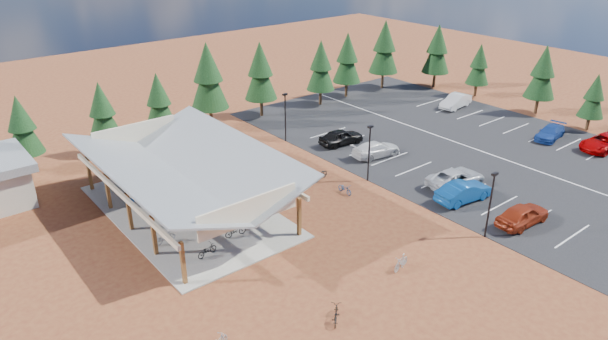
# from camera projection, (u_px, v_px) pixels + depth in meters

# --- Properties ---
(ground) EXTENTS (140.00, 140.00, 0.00)m
(ground) POSITION_uv_depth(u_px,v_px,m) (341.00, 206.00, 43.56)
(ground) COLOR maroon
(ground) RESTS_ON ground
(asphalt_lot) EXTENTS (27.00, 44.00, 0.04)m
(asphalt_lot) POSITION_uv_depth(u_px,v_px,m) (453.00, 141.00, 56.20)
(asphalt_lot) COLOR black
(asphalt_lot) RESTS_ON ground
(concrete_pad) EXTENTS (10.60, 18.60, 0.10)m
(concrete_pad) POSITION_uv_depth(u_px,v_px,m) (188.00, 210.00, 42.80)
(concrete_pad) COLOR gray
(concrete_pad) RESTS_ON ground
(bike_pavilion) EXTENTS (11.65, 19.40, 4.97)m
(bike_pavilion) POSITION_uv_depth(u_px,v_px,m) (183.00, 167.00, 41.21)
(bike_pavilion) COLOR brown
(bike_pavilion) RESTS_ON concrete_pad
(lamp_post_0) EXTENTS (0.50, 0.25, 5.14)m
(lamp_post_0) POSITION_uv_depth(u_px,v_px,m) (490.00, 201.00, 38.09)
(lamp_post_0) COLOR black
(lamp_post_0) RESTS_ON ground
(lamp_post_1) EXTENTS (0.50, 0.25, 5.14)m
(lamp_post_1) POSITION_uv_depth(u_px,v_px,m) (369.00, 149.00, 46.57)
(lamp_post_1) COLOR black
(lamp_post_1) RESTS_ON ground
(lamp_post_2) EXTENTS (0.50, 0.25, 5.14)m
(lamp_post_2) POSITION_uv_depth(u_px,v_px,m) (285.00, 114.00, 55.05)
(lamp_post_2) COLOR black
(lamp_post_2) RESTS_ON ground
(trash_bin_0) EXTENTS (0.60, 0.60, 0.90)m
(trash_bin_0) POSITION_uv_depth(u_px,v_px,m) (256.00, 195.00, 44.35)
(trash_bin_0) COLOR #462F19
(trash_bin_0) RESTS_ON ground
(trash_bin_1) EXTENTS (0.60, 0.60, 0.90)m
(trash_bin_1) POSITION_uv_depth(u_px,v_px,m) (263.00, 189.00, 45.29)
(trash_bin_1) COLOR #462F19
(trash_bin_1) RESTS_ON ground
(pine_1) EXTENTS (3.07, 3.07, 7.15)m
(pine_1) POSITION_uv_depth(u_px,v_px,m) (22.00, 126.00, 47.96)
(pine_1) COLOR #382314
(pine_1) RESTS_ON ground
(pine_2) EXTENTS (3.14, 3.14, 7.31)m
(pine_2) POSITION_uv_depth(u_px,v_px,m) (102.00, 111.00, 51.28)
(pine_2) COLOR #382314
(pine_2) RESTS_ON ground
(pine_3) EXTENTS (3.15, 3.15, 7.33)m
(pine_3) POSITION_uv_depth(u_px,v_px,m) (159.00, 101.00, 54.16)
(pine_3) COLOR #382314
(pine_3) RESTS_ON ground
(pine_4) EXTENTS (4.06, 4.06, 9.46)m
(pine_4) POSITION_uv_depth(u_px,v_px,m) (208.00, 76.00, 57.62)
(pine_4) COLOR #382314
(pine_4) RESTS_ON ground
(pine_5) EXTENTS (3.73, 3.73, 8.70)m
(pine_5) POSITION_uv_depth(u_px,v_px,m) (260.00, 71.00, 61.38)
(pine_5) COLOR #382314
(pine_5) RESTS_ON ground
(pine_6) EXTENTS (3.43, 3.43, 8.00)m
(pine_6) POSITION_uv_depth(u_px,v_px,m) (321.00, 66.00, 65.42)
(pine_6) COLOR #382314
(pine_6) RESTS_ON ground
(pine_7) EXTENTS (3.54, 3.54, 8.26)m
(pine_7) POSITION_uv_depth(u_px,v_px,m) (347.00, 58.00, 68.36)
(pine_7) COLOR #382314
(pine_7) RESTS_ON ground
(pine_8) EXTENTS (3.91, 3.91, 9.12)m
(pine_8) POSITION_uv_depth(u_px,v_px,m) (384.00, 47.00, 71.82)
(pine_8) COLOR #382314
(pine_8) RESTS_ON ground
(pine_10) EXTENTS (2.69, 2.69, 6.27)m
(pine_10) POSITION_uv_depth(u_px,v_px,m) (594.00, 96.00, 57.76)
(pine_10) COLOR #382314
(pine_10) RESTS_ON ground
(pine_11) EXTENTS (3.49, 3.49, 8.12)m
(pine_11) POSITION_uv_depth(u_px,v_px,m) (543.00, 72.00, 62.33)
(pine_11) COLOR #382314
(pine_11) RESTS_ON ground
(pine_12) EXTENTS (2.93, 2.93, 6.82)m
(pine_12) POSITION_uv_depth(u_px,v_px,m) (479.00, 64.00, 68.98)
(pine_12) COLOR #382314
(pine_12) RESTS_ON ground
(pine_13) EXTENTS (3.66, 3.66, 8.52)m
(pine_13) POSITION_uv_depth(u_px,v_px,m) (437.00, 49.00, 72.34)
(pine_13) COLOR #382314
(pine_13) RESTS_ON ground
(bike_0) EXTENTS (1.68, 0.86, 0.84)m
(bike_0) POSITION_uv_depth(u_px,v_px,m) (207.00, 250.00, 36.82)
(bike_0) COLOR black
(bike_0) RESTS_ON concrete_pad
(bike_1) EXTENTS (1.56, 0.44, 0.94)m
(bike_1) POSITION_uv_depth(u_px,v_px,m) (165.00, 237.00, 38.21)
(bike_1) COLOR gray
(bike_1) RESTS_ON concrete_pad
(bike_2) EXTENTS (1.83, 1.10, 0.91)m
(bike_2) POSITION_uv_depth(u_px,v_px,m) (136.00, 197.00, 43.71)
(bike_2) COLOR #134591
(bike_2) RESTS_ON concrete_pad
(bike_3) EXTENTS (1.79, 0.68, 1.05)m
(bike_3) POSITION_uv_depth(u_px,v_px,m) (133.00, 184.00, 45.73)
(bike_3) COLOR maroon
(bike_3) RESTS_ON concrete_pad
(bike_4) EXTENTS (1.69, 0.75, 0.86)m
(bike_4) POSITION_uv_depth(u_px,v_px,m) (235.00, 231.00, 39.10)
(bike_4) COLOR black
(bike_4) RESTS_ON concrete_pad
(bike_5) EXTENTS (1.55, 0.75, 0.90)m
(bike_5) POSITION_uv_depth(u_px,v_px,m) (219.00, 220.00, 40.43)
(bike_5) COLOR gray
(bike_5) RESTS_ON concrete_pad
(bike_6) EXTENTS (2.02, 1.11, 1.01)m
(bike_6) POSITION_uv_depth(u_px,v_px,m) (220.00, 193.00, 44.35)
(bike_6) COLOR navy
(bike_6) RESTS_ON concrete_pad
(bike_7) EXTENTS (1.70, 0.80, 0.99)m
(bike_7) POSITION_uv_depth(u_px,v_px,m) (174.00, 169.00, 48.59)
(bike_7) COLOR maroon
(bike_7) RESTS_ON concrete_pad
(bike_12) EXTENTS (1.67, 1.69, 0.93)m
(bike_12) POSITION_uv_depth(u_px,v_px,m) (336.00, 314.00, 30.94)
(bike_12) COLOR black
(bike_12) RESTS_ON ground
(bike_13) EXTENTS (1.75, 0.83, 1.01)m
(bike_13) POSITION_uv_depth(u_px,v_px,m) (401.00, 262.00, 35.53)
(bike_13) COLOR gray
(bike_13) RESTS_ON ground
(bike_14) EXTENTS (0.59, 1.62, 0.84)m
(bike_14) POSITION_uv_depth(u_px,v_px,m) (345.00, 189.00, 45.44)
(bike_14) COLOR #154B94
(bike_14) RESTS_ON ground
(bike_15) EXTENTS (1.35, 1.48, 0.94)m
(bike_15) POSITION_uv_depth(u_px,v_px,m) (231.00, 184.00, 46.14)
(bike_15) COLOR maroon
(bike_15) RESTS_ON ground
(bike_16) EXTENTS (1.97, 1.14, 0.98)m
(bike_16) POSITION_uv_depth(u_px,v_px,m) (321.00, 175.00, 47.75)
(bike_16) COLOR black
(bike_16) RESTS_ON ground
(car_0) EXTENTS (4.87, 2.16, 1.63)m
(car_0) POSITION_uv_depth(u_px,v_px,m) (523.00, 214.00, 40.59)
(car_0) COLOR maroon
(car_0) RESTS_ON asphalt_lot
(car_1) EXTENTS (5.23, 2.39, 1.66)m
(car_1) POSITION_uv_depth(u_px,v_px,m) (464.00, 192.00, 43.96)
(car_1) COLOR navy
(car_1) RESTS_ON asphalt_lot
(car_2) EXTENTS (5.76, 3.17, 1.53)m
(car_2) POSITION_uv_depth(u_px,v_px,m) (456.00, 178.00, 46.44)
(car_2) COLOR #ACAFB5
(car_2) RESTS_ON asphalt_lot
(car_3) EXTENTS (5.26, 2.76, 1.45)m
(car_3) POSITION_uv_depth(u_px,v_px,m) (376.00, 149.00, 52.36)
(car_3) COLOR silver
(car_3) RESTS_ON asphalt_lot
(car_4) EXTENTS (4.90, 2.39, 1.61)m
(car_4) POSITION_uv_depth(u_px,v_px,m) (341.00, 137.00, 55.10)
(car_4) COLOR black
(car_4) RESTS_ON asphalt_lot
(car_6) EXTENTS (5.88, 3.25, 1.56)m
(car_6) POSITION_uv_depth(u_px,v_px,m) (604.00, 142.00, 53.80)
(car_6) COLOR #A10102
(car_6) RESTS_ON asphalt_lot
(car_7) EXTENTS (4.97, 2.69, 1.37)m
(car_7) POSITION_uv_depth(u_px,v_px,m) (550.00, 133.00, 56.56)
(car_7) COLOR navy
(car_7) RESTS_ON asphalt_lot
(car_9) EXTENTS (5.15, 2.37, 1.64)m
(car_9) POSITION_uv_depth(u_px,v_px,m) (456.00, 101.00, 65.93)
(car_9) COLOR silver
(car_9) RESTS_ON asphalt_lot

